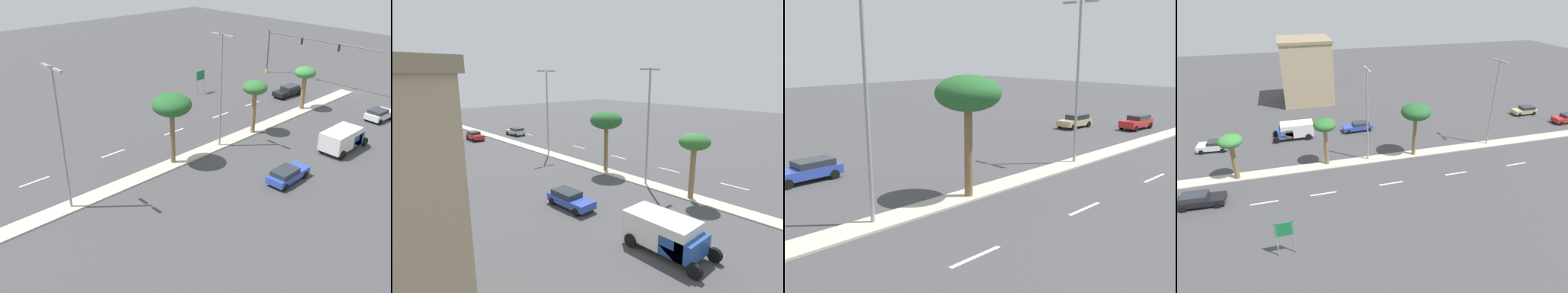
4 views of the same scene
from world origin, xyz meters
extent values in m
plane|color=#424244|center=(0.00, 35.51, 0.00)|extent=(160.00, 160.00, 0.00)
cube|color=#B7B2A3|center=(0.00, 45.66, 0.06)|extent=(1.80, 91.32, 0.12)
cube|color=silver|center=(5.94, 13.94, 0.01)|extent=(0.20, 2.80, 0.01)
cube|color=silver|center=(5.94, 20.05, 0.01)|extent=(0.20, 2.80, 0.01)
cube|color=silver|center=(5.94, 27.69, 0.01)|extent=(0.20, 2.80, 0.01)
cube|color=silver|center=(5.94, 35.83, 0.01)|extent=(0.20, 2.80, 0.01)
cube|color=silver|center=(5.94, 44.19, 0.01)|extent=(0.20, 2.80, 0.01)
cylinder|color=gray|center=(13.85, 15.29, 1.63)|extent=(0.10, 0.10, 3.27)
cylinder|color=gray|center=(13.85, 16.65, 1.63)|extent=(0.10, 0.10, 3.27)
cube|color=#19723F|center=(13.85, 15.97, 2.63)|extent=(0.08, 1.51, 1.28)
cube|color=tan|center=(-26.64, 21.61, 5.53)|extent=(9.48, 8.95, 11.06)
cube|color=gray|center=(-26.64, 21.61, 11.31)|extent=(9.78, 9.25, 0.50)
cylinder|color=olive|center=(0.29, 10.92, 2.25)|extent=(0.56, 0.56, 4.26)
ellipsoid|color=#387F38|center=(0.29, 10.92, 4.84)|extent=(2.64, 2.64, 1.45)
cylinder|color=olive|center=(-0.34, 21.39, 2.49)|extent=(0.49, 0.49, 4.74)
ellipsoid|color=#2D6B2D|center=(-0.34, 21.39, 5.33)|extent=(2.72, 2.72, 1.49)
cylinder|color=brown|center=(0.18, 32.69, 2.75)|extent=(0.46, 0.46, 5.25)
ellipsoid|color=#235B28|center=(0.18, 32.69, 6.03)|extent=(3.72, 3.72, 2.05)
cylinder|color=gray|center=(-0.17, 26.57, 5.93)|extent=(0.20, 0.20, 11.63)
cube|color=gray|center=(-1.07, 26.57, 11.60)|extent=(1.10, 0.24, 0.16)
cube|color=gray|center=(0.73, 26.57, 11.60)|extent=(1.10, 0.24, 0.16)
cylinder|color=gray|center=(-0.12, 43.80, 5.94)|extent=(0.20, 0.20, 11.64)
cube|color=gray|center=(-1.02, 43.80, 11.61)|extent=(1.10, 0.24, 0.16)
cube|color=gray|center=(0.78, 43.80, 11.61)|extent=(1.10, 0.24, 0.16)
cube|color=#2D47AD|center=(-9.53, 27.38, 0.62)|extent=(1.88, 4.48, 0.61)
cube|color=#262B33|center=(-9.54, 27.93, 1.15)|extent=(1.65, 2.48, 0.43)
cylinder|color=black|center=(-8.65, 25.85, 0.32)|extent=(0.24, 0.65, 0.64)
cylinder|color=black|center=(-10.32, 25.80, 0.32)|extent=(0.24, 0.65, 0.64)
cylinder|color=black|center=(-8.74, 28.95, 0.32)|extent=(0.24, 0.65, 0.64)
cylinder|color=black|center=(-10.41, 28.90, 0.32)|extent=(0.24, 0.65, 0.64)
cube|color=tan|center=(-8.80, 56.71, 0.62)|extent=(1.85, 4.10, 0.59)
cube|color=#262B33|center=(-8.79, 57.22, 1.16)|extent=(1.64, 2.27, 0.49)
cylinder|color=black|center=(-7.99, 55.27, 0.32)|extent=(0.23, 0.64, 0.64)
cylinder|color=black|center=(-9.67, 55.31, 0.32)|extent=(0.23, 0.64, 0.64)
cylinder|color=black|center=(-7.93, 58.12, 0.32)|extent=(0.23, 0.64, 0.64)
cylinder|color=black|center=(-9.62, 58.15, 0.32)|extent=(0.23, 0.64, 0.64)
cube|color=black|center=(4.70, 7.92, 0.61)|extent=(1.95, 4.64, 0.59)
cube|color=#262B33|center=(4.67, 7.35, 1.16)|extent=(1.68, 2.58, 0.49)
cylinder|color=black|center=(3.95, 9.56, 0.32)|extent=(0.25, 0.65, 0.64)
cylinder|color=black|center=(5.60, 9.48, 0.32)|extent=(0.25, 0.65, 0.64)
cylinder|color=black|center=(3.80, 6.37, 0.32)|extent=(0.25, 0.65, 0.64)
cylinder|color=black|center=(5.44, 6.29, 0.32)|extent=(0.25, 0.65, 0.64)
cube|color=red|center=(-3.73, 60.66, 0.67)|extent=(1.86, 4.24, 0.69)
cylinder|color=black|center=(-2.95, 59.17, 0.32)|extent=(0.24, 0.65, 0.64)
cylinder|color=black|center=(-4.59, 59.22, 0.32)|extent=(0.24, 0.65, 0.64)
cube|color=silver|center=(-8.22, 7.12, 0.66)|extent=(2.12, 3.94, 0.68)
cube|color=#262B33|center=(-8.19, 7.60, 1.19)|extent=(1.82, 2.21, 0.40)
cylinder|color=black|center=(-7.42, 5.72, 0.32)|extent=(0.26, 0.65, 0.64)
cylinder|color=black|center=(-9.19, 5.84, 0.32)|extent=(0.26, 0.65, 0.64)
cylinder|color=black|center=(-7.24, 8.40, 0.32)|extent=(0.26, 0.65, 0.64)
cylinder|color=black|center=(-9.02, 8.52, 0.32)|extent=(0.26, 0.65, 0.64)
cube|color=#234C99|center=(-9.44, 16.71, 1.07)|extent=(2.38, 2.16, 1.25)
cube|color=silver|center=(-9.44, 18.40, 1.38)|extent=(2.38, 4.58, 1.86)
cylinder|color=black|center=(-8.25, 15.33, 0.45)|extent=(0.28, 0.90, 0.90)
cylinder|color=black|center=(-10.63, 15.33, 0.45)|extent=(0.28, 0.90, 0.90)
cylinder|color=black|center=(-8.25, 19.88, 0.45)|extent=(0.28, 0.90, 0.90)
cylinder|color=black|center=(-10.63, 19.88, 0.45)|extent=(0.28, 0.90, 0.90)
camera|label=1|loc=(-28.58, 56.60, 19.61)|focal=39.67mm
camera|label=2|loc=(-25.21, 8.20, 11.00)|focal=28.49mm
camera|label=3|loc=(18.43, 15.67, 8.48)|focal=41.63mm
camera|label=4|loc=(35.39, 17.37, 20.17)|focal=29.99mm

